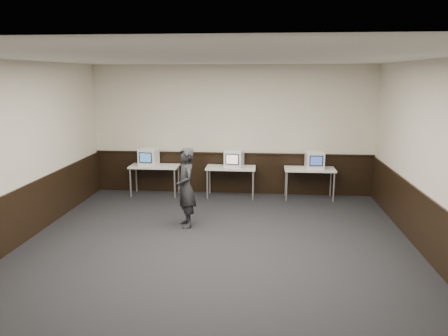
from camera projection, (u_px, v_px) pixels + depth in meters
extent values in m
plane|color=black|center=(214.00, 255.00, 7.28)|extent=(8.00, 8.00, 0.00)
plane|color=white|center=(213.00, 58.00, 6.61)|extent=(8.00, 8.00, 0.00)
plane|color=beige|center=(232.00, 130.00, 10.84)|extent=(7.00, 0.00, 7.00)
plane|color=beige|center=(148.00, 272.00, 3.05)|extent=(7.00, 0.00, 7.00)
plane|color=beige|center=(5.00, 158.00, 7.26)|extent=(0.00, 8.00, 8.00)
plane|color=beige|center=(442.00, 165.00, 6.63)|extent=(0.00, 8.00, 8.00)
cube|color=black|center=(232.00, 173.00, 11.05)|extent=(6.98, 0.04, 1.00)
cube|color=black|center=(13.00, 220.00, 7.49)|extent=(0.04, 7.98, 1.00)
cube|color=black|center=(434.00, 234.00, 6.86)|extent=(0.04, 7.98, 1.00)
cube|color=black|center=(232.00, 153.00, 10.92)|extent=(6.98, 0.06, 0.04)
cube|color=silver|center=(154.00, 166.00, 10.80)|extent=(1.20, 0.60, 0.04)
cylinder|color=#999999|center=(130.00, 183.00, 10.69)|extent=(0.04, 0.04, 0.71)
cylinder|color=#999999|center=(175.00, 184.00, 10.59)|extent=(0.04, 0.04, 0.71)
cylinder|color=#999999|center=(136.00, 178.00, 11.17)|extent=(0.04, 0.04, 0.71)
cylinder|color=#999999|center=(179.00, 179.00, 11.08)|extent=(0.04, 0.04, 0.71)
cube|color=silver|center=(231.00, 168.00, 10.63)|extent=(1.20, 0.60, 0.04)
cylinder|color=#999999|center=(207.00, 185.00, 10.52)|extent=(0.04, 0.04, 0.71)
cylinder|color=#999999|center=(253.00, 186.00, 10.42)|extent=(0.04, 0.04, 0.71)
cylinder|color=#999999|center=(210.00, 180.00, 11.00)|extent=(0.04, 0.04, 0.71)
cylinder|color=#999999|center=(253.00, 181.00, 10.91)|extent=(0.04, 0.04, 0.71)
cube|color=silver|center=(310.00, 169.00, 10.46)|extent=(1.20, 0.60, 0.04)
cylinder|color=#999999|center=(287.00, 186.00, 10.35)|extent=(0.04, 0.04, 0.71)
cylinder|color=#999999|center=(334.00, 187.00, 10.25)|extent=(0.04, 0.04, 0.71)
cylinder|color=#999999|center=(286.00, 181.00, 10.83)|extent=(0.04, 0.04, 0.71)
cylinder|color=#999999|center=(331.00, 182.00, 10.74)|extent=(0.04, 0.04, 0.71)
cube|color=white|center=(149.00, 157.00, 10.77)|extent=(0.46, 0.48, 0.43)
cube|color=black|center=(145.00, 158.00, 10.55)|extent=(0.32, 0.04, 0.26)
cube|color=#335F97|center=(145.00, 158.00, 10.54)|extent=(0.28, 0.03, 0.21)
cube|color=white|center=(234.00, 158.00, 10.56)|extent=(0.48, 0.50, 0.43)
cube|color=black|center=(232.00, 159.00, 10.34)|extent=(0.32, 0.06, 0.26)
cube|color=beige|center=(232.00, 159.00, 10.33)|extent=(0.28, 0.04, 0.21)
cube|color=white|center=(315.00, 160.00, 10.41)|extent=(0.44, 0.46, 0.42)
cube|color=black|center=(316.00, 161.00, 10.19)|extent=(0.31, 0.04, 0.25)
cube|color=#334599|center=(316.00, 161.00, 10.18)|extent=(0.27, 0.02, 0.21)
imported|color=black|center=(186.00, 188.00, 8.53)|extent=(0.58, 0.68, 1.57)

